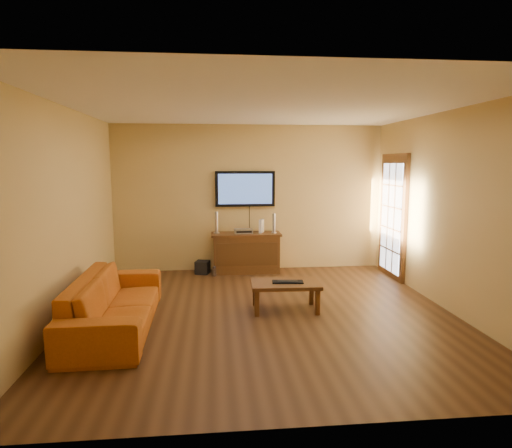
{
  "coord_description": "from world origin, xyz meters",
  "views": [
    {
      "loc": [
        -0.66,
        -5.45,
        1.98
      ],
      "look_at": [
        -0.04,
        0.8,
        1.1
      ],
      "focal_mm": 30.0,
      "sensor_mm": 36.0,
      "label": 1
    }
  ],
  "objects": [
    {
      "name": "ground_plane",
      "position": [
        0.0,
        0.0,
        0.0
      ],
      "size": [
        5.0,
        5.0,
        0.0
      ],
      "primitive_type": "plane",
      "color": "#39220F",
      "rests_on": "ground"
    },
    {
      "name": "room_walls",
      "position": [
        0.0,
        0.62,
        1.69
      ],
      "size": [
        5.0,
        5.0,
        5.0
      ],
      "color": "tan",
      "rests_on": "ground"
    },
    {
      "name": "french_door",
      "position": [
        2.46,
        1.7,
        1.05
      ],
      "size": [
        0.07,
        1.02,
        2.22
      ],
      "color": "#472710",
      "rests_on": "ground"
    },
    {
      "name": "media_console",
      "position": [
        -0.08,
        2.25,
        0.37
      ],
      "size": [
        1.27,
        0.48,
        0.73
      ],
      "color": "#472710",
      "rests_on": "ground"
    },
    {
      "name": "television",
      "position": [
        -0.08,
        2.45,
        1.53
      ],
      "size": [
        1.1,
        0.08,
        0.65
      ],
      "color": "black",
      "rests_on": "ground"
    },
    {
      "name": "coffee_table",
      "position": [
        0.29,
        0.12,
        0.33
      ],
      "size": [
        0.94,
        0.59,
        0.39
      ],
      "color": "#472710",
      "rests_on": "ground"
    },
    {
      "name": "sofa",
      "position": [
        -1.86,
        -0.32,
        0.44
      ],
      "size": [
        0.7,
        2.24,
        0.87
      ],
      "primitive_type": "imported",
      "rotation": [
        0.0,
        0.0,
        1.59
      ],
      "color": "#AC5213",
      "rests_on": "ground"
    },
    {
      "name": "speaker_left",
      "position": [
        -0.62,
        2.29,
        0.91
      ],
      "size": [
        0.11,
        0.11,
        0.4
      ],
      "color": "silver",
      "rests_on": "media_console"
    },
    {
      "name": "speaker_right",
      "position": [
        0.43,
        2.22,
        0.89
      ],
      "size": [
        0.1,
        0.1,
        0.36
      ],
      "color": "silver",
      "rests_on": "media_console"
    },
    {
      "name": "av_receiver",
      "position": [
        -0.13,
        2.28,
        0.77
      ],
      "size": [
        0.33,
        0.24,
        0.07
      ],
      "primitive_type": "cube",
      "rotation": [
        0.0,
        0.0,
        0.03
      ],
      "color": "silver",
      "rests_on": "media_console"
    },
    {
      "name": "game_console",
      "position": [
        0.21,
        2.28,
        0.85
      ],
      "size": [
        0.12,
        0.18,
        0.25
      ],
      "primitive_type": "cube",
      "rotation": [
        0.0,
        0.0,
        -0.4
      ],
      "color": "white",
      "rests_on": "media_console"
    },
    {
      "name": "subwoofer",
      "position": [
        -0.88,
        2.21,
        0.12
      ],
      "size": [
        0.29,
        0.29,
        0.23
      ],
      "primitive_type": "cube",
      "rotation": [
        0.0,
        0.0,
        -0.26
      ],
      "color": "black",
      "rests_on": "ground"
    },
    {
      "name": "bottle",
      "position": [
        -0.67,
        2.0,
        0.09
      ],
      "size": [
        0.07,
        0.07,
        0.19
      ],
      "color": "white",
      "rests_on": "ground"
    },
    {
      "name": "keyboard",
      "position": [
        0.32,
        0.1,
        0.4
      ],
      "size": [
        0.43,
        0.19,
        0.02
      ],
      "color": "black",
      "rests_on": "coffee_table"
    }
  ]
}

